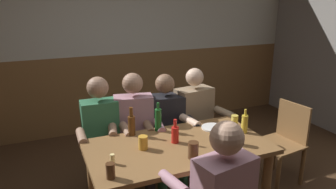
{
  "coord_description": "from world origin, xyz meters",
  "views": [
    {
      "loc": [
        -1.05,
        -2.2,
        1.98
      ],
      "look_at": [
        0.0,
        0.28,
        1.15
      ],
      "focal_mm": 34.32,
      "sensor_mm": 36.0,
      "label": 1
    }
  ],
  "objects": [
    {
      "name": "plate_0",
      "position": [
        0.46,
        0.26,
        0.77
      ],
      "size": [
        0.22,
        0.22,
        0.01
      ],
      "primitive_type": "cylinder",
      "color": "white",
      "rests_on": "dining_table"
    },
    {
      "name": "chair_empty_near_left",
      "position": [
        1.35,
        0.25,
        0.48
      ],
      "size": [
        0.5,
        0.5,
        0.88
      ],
      "rotation": [
        0.0,
        0.0,
        -4.58
      ],
      "color": "brown",
      "rests_on": "ground_plane"
    },
    {
      "name": "back_wall_upper",
      "position": [
        0.0,
        2.46,
        1.92
      ],
      "size": [
        5.97,
        0.12,
        1.52
      ],
      "primitive_type": "cube",
      "color": "beige"
    },
    {
      "name": "pint_glass_4",
      "position": [
        -0.65,
        -0.24,
        0.82
      ],
      "size": [
        0.06,
        0.06,
        0.11
      ],
      "primitive_type": "cylinder",
      "color": "#4C2D19",
      "rests_on": "dining_table"
    },
    {
      "name": "bottle_2",
      "position": [
        0.67,
        0.05,
        0.85
      ],
      "size": [
        0.06,
        0.06,
        0.23
      ],
      "color": "gold",
      "rests_on": "dining_table"
    },
    {
      "name": "pint_glass_3",
      "position": [
        0.01,
        -0.2,
        0.83
      ],
      "size": [
        0.08,
        0.08,
        0.13
      ],
      "primitive_type": "cylinder",
      "color": "#4C2D19",
      "rests_on": "dining_table"
    },
    {
      "name": "bottle_3",
      "position": [
        -0.01,
        0.11,
        0.84
      ],
      "size": [
        0.07,
        0.07,
        0.21
      ],
      "color": "red",
      "rests_on": "dining_table"
    },
    {
      "name": "pint_glass_1",
      "position": [
        0.44,
        -0.1,
        0.84
      ],
      "size": [
        0.07,
        0.07,
        0.16
      ],
      "primitive_type": "cylinder",
      "color": "#4C2D19",
      "rests_on": "dining_table"
    },
    {
      "name": "back_wall_wainscot",
      "position": [
        0.0,
        2.46,
        0.58
      ],
      "size": [
        5.97,
        0.12,
        1.16
      ],
      "primitive_type": "cube",
      "color": "brown",
      "rests_on": "ground_plane"
    },
    {
      "name": "pint_glass_0",
      "position": [
        -0.3,
        0.1,
        0.82
      ],
      "size": [
        0.08,
        0.08,
        0.11
      ],
      "primitive_type": "cylinder",
      "color": "gold",
      "rests_on": "dining_table"
    },
    {
      "name": "dining_table",
      "position": [
        0.0,
        0.06,
        0.64
      ],
      "size": [
        1.55,
        0.84,
        0.76
      ],
      "color": "brown",
      "rests_on": "ground_plane"
    },
    {
      "name": "table_candle",
      "position": [
        -0.59,
        -0.05,
        0.8
      ],
      "size": [
        0.04,
        0.04,
        0.08
      ],
      "primitive_type": "cylinder",
      "color": "#F9E08C",
      "rests_on": "dining_table"
    },
    {
      "name": "person_2",
      "position": [
        0.16,
        0.71,
        0.67
      ],
      "size": [
        0.57,
        0.58,
        1.21
      ],
      "rotation": [
        0.0,
        0.0,
        2.99
      ],
      "color": "black",
      "rests_on": "ground_plane"
    },
    {
      "name": "person_3",
      "position": [
        0.53,
        0.72,
        0.68
      ],
      "size": [
        0.58,
        0.57,
        1.24
      ],
      "rotation": [
        0.0,
        0.0,
        3.3
      ],
      "color": "#997F60",
      "rests_on": "ground_plane"
    },
    {
      "name": "person_0",
      "position": [
        -0.52,
        0.71,
        0.68
      ],
      "size": [
        0.5,
        0.5,
        1.24
      ],
      "rotation": [
        0.0,
        0.0,
        3.11
      ],
      "color": "#33724C",
      "rests_on": "ground_plane"
    },
    {
      "name": "person_1",
      "position": [
        -0.19,
        0.71,
        0.68
      ],
      "size": [
        0.58,
        0.57,
        1.25
      ],
      "rotation": [
        0.0,
        0.0,
        2.95
      ],
      "color": "#B78493",
      "rests_on": "ground_plane"
    },
    {
      "name": "bottle_0",
      "position": [
        -0.05,
        0.41,
        0.88
      ],
      "size": [
        0.06,
        0.06,
        0.28
      ],
      "color": "#195923",
      "rests_on": "dining_table"
    },
    {
      "name": "pint_glass_2",
      "position": [
        0.65,
        0.19,
        0.83
      ],
      "size": [
        0.07,
        0.07,
        0.13
      ],
      "primitive_type": "cylinder",
      "color": "#E5C64C",
      "rests_on": "dining_table"
    },
    {
      "name": "bottle_1",
      "position": [
        -0.31,
        0.41,
        0.87
      ],
      "size": [
        0.07,
        0.07,
        0.27
      ],
      "color": "#593314",
      "rests_on": "dining_table"
    }
  ]
}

